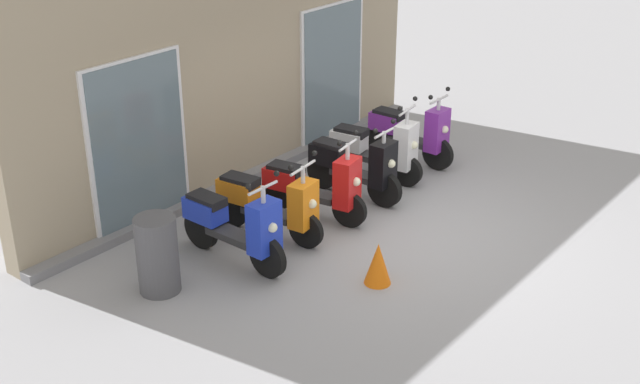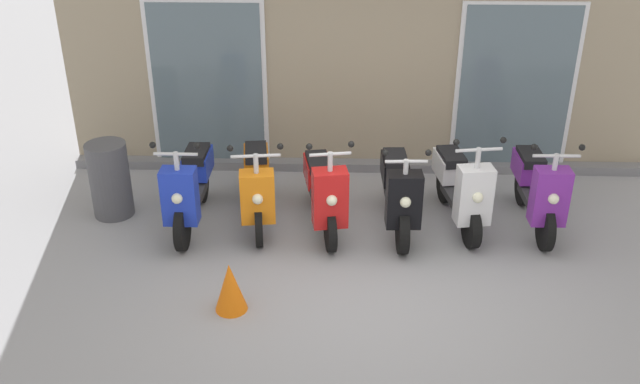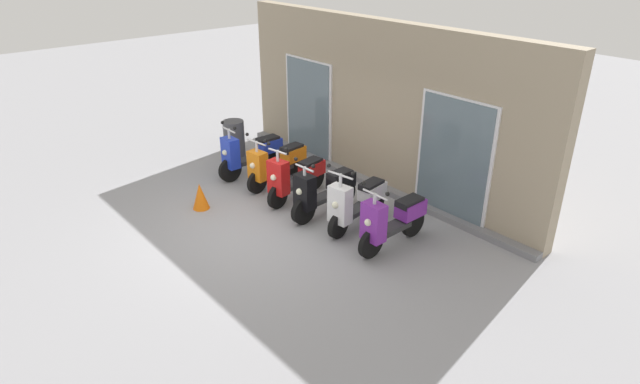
# 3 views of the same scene
# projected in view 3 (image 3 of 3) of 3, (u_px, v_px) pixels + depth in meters

# --- Properties ---
(ground_plane) EXTENTS (40.00, 40.00, 0.00)m
(ground_plane) POSITION_uv_depth(u_px,v_px,m) (263.00, 224.00, 9.78)
(ground_plane) COLOR #939399
(storefront_facade) EXTENTS (7.83, 0.50, 3.35)m
(storefront_facade) POSITION_uv_depth(u_px,v_px,m) (378.00, 108.00, 10.79)
(storefront_facade) COLOR gray
(storefront_facade) RESTS_ON ground_plane
(scooter_blue) EXTENTS (0.54, 1.66, 1.28)m
(scooter_blue) POSITION_uv_depth(u_px,v_px,m) (251.00, 153.00, 11.57)
(scooter_blue) COLOR black
(scooter_blue) RESTS_ON ground_plane
(scooter_orange) EXTENTS (0.61, 1.62, 1.22)m
(scooter_orange) POSITION_uv_depth(u_px,v_px,m) (276.00, 163.00, 11.12)
(scooter_orange) COLOR black
(scooter_orange) RESTS_ON ground_plane
(scooter_red) EXTENTS (0.61, 1.59, 1.29)m
(scooter_red) POSITION_uv_depth(u_px,v_px,m) (295.00, 176.00, 10.52)
(scooter_red) COLOR black
(scooter_red) RESTS_ON ground_plane
(scooter_black) EXTENTS (0.52, 1.58, 1.22)m
(scooter_black) POSITION_uv_depth(u_px,v_px,m) (323.00, 191.00, 9.92)
(scooter_black) COLOR black
(scooter_black) RESTS_ON ground_plane
(scooter_white) EXTENTS (0.61, 1.54, 1.31)m
(scooter_white) POSITION_uv_depth(u_px,v_px,m) (356.00, 202.00, 9.49)
(scooter_white) COLOR black
(scooter_white) RESTS_ON ground_plane
(scooter_purple) EXTENTS (0.57, 1.57, 1.26)m
(scooter_purple) POSITION_uv_depth(u_px,v_px,m) (392.00, 220.00, 8.87)
(scooter_purple) COLOR black
(scooter_purple) RESTS_ON ground_plane
(trash_bin) EXTENTS (0.48, 0.48, 0.93)m
(trash_bin) POSITION_uv_depth(u_px,v_px,m) (234.00, 140.00, 12.42)
(trash_bin) COLOR #4C4C51
(trash_bin) RESTS_ON ground_plane
(traffic_cone) EXTENTS (0.32, 0.32, 0.52)m
(traffic_cone) POSITION_uv_depth(u_px,v_px,m) (200.00, 196.00, 10.25)
(traffic_cone) COLOR orange
(traffic_cone) RESTS_ON ground_plane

